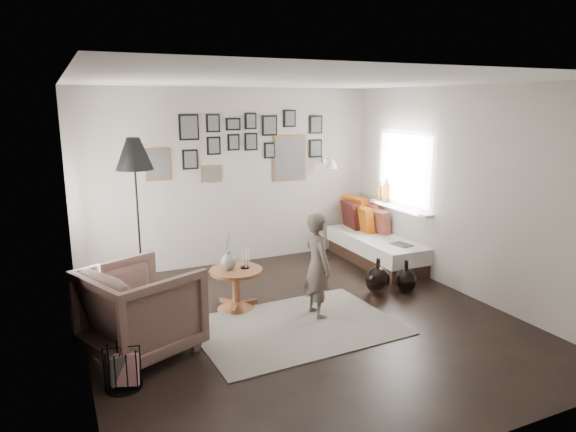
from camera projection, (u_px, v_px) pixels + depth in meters
name	position (u px, v px, depth m)	size (l,w,h in m)	color
ground	(303.00, 321.00, 5.72)	(4.80, 4.80, 0.00)	black
wall_back	(231.00, 178.00, 7.57)	(4.50, 4.50, 0.00)	#A1978D
wall_front	(469.00, 275.00, 3.32)	(4.50, 4.50, 0.00)	#A1978D
wall_left	(75.00, 229.00, 4.52)	(4.80, 4.80, 0.00)	#A1978D
wall_right	(465.00, 192.00, 6.37)	(4.80, 4.80, 0.00)	#A1978D
ceiling	(304.00, 81.00, 5.16)	(4.80, 4.80, 0.00)	white
door_left	(73.00, 227.00, 5.64)	(0.00, 2.14, 2.14)	white
window_right	(394.00, 203.00, 7.60)	(0.15, 1.32, 1.30)	white
gallery_wall	(249.00, 147.00, 7.57)	(2.74, 0.03, 1.08)	brown
wall_sconce	(331.00, 163.00, 7.93)	(0.18, 0.36, 0.16)	white
rug	(297.00, 327.00, 5.57)	(2.14, 1.50, 0.01)	beige
pedestal_table	(236.00, 290.00, 6.04)	(0.62, 0.62, 0.49)	brown
vase	(229.00, 258.00, 5.94)	(0.18, 0.18, 0.44)	black
candles	(245.00, 259.00, 6.00)	(0.11, 0.11, 0.23)	black
daybed	(376.00, 243.00, 7.83)	(0.84, 1.92, 0.91)	black
magazine_on_daybed	(402.00, 245.00, 7.23)	(0.20, 0.28, 0.01)	black
armchair	(141.00, 310.00, 4.93)	(0.94, 0.96, 0.88)	brown
armchair_cushion	(143.00, 304.00, 4.98)	(0.40, 0.40, 0.10)	beige
floor_lamp	(134.00, 160.00, 6.28)	(0.46, 0.46, 1.97)	black
magazine_basket	(123.00, 368.00, 4.36)	(0.35, 0.35, 0.37)	black
demijohn_large	(377.00, 280.00, 6.52)	(0.31, 0.31, 0.47)	black
demijohn_small	(406.00, 280.00, 6.56)	(0.27, 0.27, 0.43)	black
child	(317.00, 265.00, 5.76)	(0.44, 0.29, 1.20)	#534942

